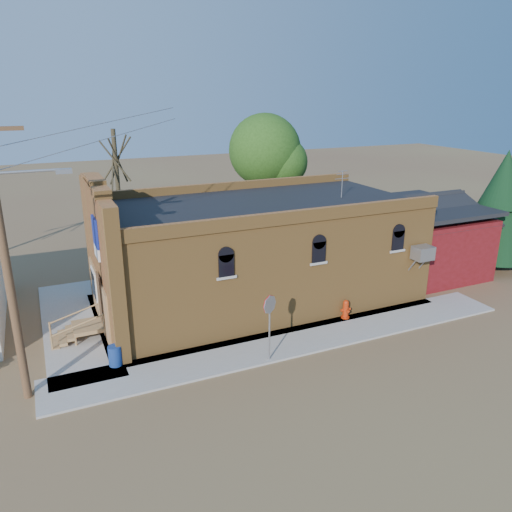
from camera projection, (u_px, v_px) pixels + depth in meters
name	position (u px, v px, depth m)	size (l,w,h in m)	color
ground	(273.00, 360.00, 18.25)	(120.00, 120.00, 0.00)	brown
sidewalk_south	(297.00, 341.00, 19.61)	(19.00, 2.20, 0.08)	#9E9991
sidewalk_west	(76.00, 324.00, 20.98)	(2.60, 10.00, 0.08)	#9E9991
brick_bar	(253.00, 252.00, 22.91)	(16.40, 7.97, 6.30)	#A77033
red_shed	(420.00, 230.00, 26.78)	(5.40, 6.40, 4.30)	#5D1010
utility_pole	(7.00, 256.00, 14.61)	(3.12, 0.26, 9.00)	#4E331F
tree_bare_near	(115.00, 159.00, 26.45)	(2.80, 2.80, 7.65)	#443A26
tree_leafy	(265.00, 150.00, 30.40)	(4.40, 4.40, 8.15)	#443A26
evergreen_tree	(501.00, 203.00, 26.59)	(3.60, 3.60, 6.50)	#443A26
fire_hydrant	(346.00, 309.00, 21.36)	(0.47, 0.44, 0.83)	#B4280A
stop_sign	(270.00, 311.00, 17.56)	(0.62, 0.39, 2.52)	#99999F
trash_barrel	(115.00, 356.00, 17.70)	(0.48, 0.48, 0.74)	navy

